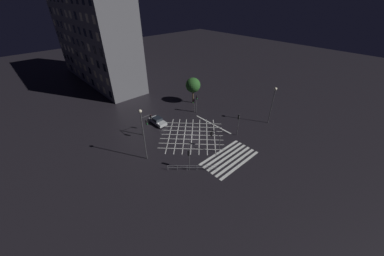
{
  "coord_description": "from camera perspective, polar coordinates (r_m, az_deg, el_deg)",
  "views": [
    {
      "loc": [
        -23.66,
        -25.84,
        24.17
      ],
      "look_at": [
        0.0,
        0.0,
        1.65
      ],
      "focal_mm": 20.0,
      "sensor_mm": 36.0,
      "label": 1
    }
  ],
  "objects": [
    {
      "name": "traffic_light_sw_cross",
      "position": [
        33.19,
        -0.85,
        -7.47
      ],
      "size": [
        0.36,
        0.39,
        3.84
      ],
      "rotation": [
        0.0,
        0.0,
        1.57
      ],
      "color": "#424244",
      "rests_on": "ground_plane"
    },
    {
      "name": "traffic_light_nw_main",
      "position": [
        42.57,
        -11.97,
        2.05
      ],
      "size": [
        2.44,
        0.36,
        4.01
      ],
      "color": "#424244",
      "rests_on": "ground_plane"
    },
    {
      "name": "road_markings",
      "position": [
        39.91,
        5.23,
        -4.7
      ],
      "size": [
        15.06,
        19.56,
        0.01
      ],
      "color": "silver",
      "rests_on": "ground_plane"
    },
    {
      "name": "traffic_light_median_south",
      "position": [
        37.59,
        6.07,
        -2.53
      ],
      "size": [
        0.36,
        2.29,
        3.53
      ],
      "rotation": [
        0.0,
        0.0,
        1.57
      ],
      "color": "#424244",
      "rests_on": "ground_plane"
    },
    {
      "name": "waiting_car",
      "position": [
        46.45,
        -9.13,
        1.86
      ],
      "size": [
        1.85,
        4.35,
        1.4
      ],
      "rotation": [
        0.0,
        0.0,
        -1.57
      ],
      "color": "#B7BABC",
      "rests_on": "ground_plane"
    },
    {
      "name": "ground_plane",
      "position": [
        42.57,
        -0.0,
        -1.87
      ],
      "size": [
        200.0,
        200.0,
        0.0
      ],
      "primitive_type": "plane",
      "color": "black"
    },
    {
      "name": "traffic_light_ne_cross",
      "position": [
        49.14,
        1.25,
        7.38
      ],
      "size": [
        0.36,
        0.39,
        4.4
      ],
      "rotation": [
        0.0,
        0.0,
        -1.57
      ],
      "color": "#424244",
      "rests_on": "ground_plane"
    },
    {
      "name": "traffic_light_se_cross",
      "position": [
        41.77,
        12.26,
        1.89
      ],
      "size": [
        0.36,
        0.39,
        4.6
      ],
      "rotation": [
        0.0,
        0.0,
        1.57
      ],
      "color": "#424244",
      "rests_on": "ground_plane"
    },
    {
      "name": "office_building",
      "position": [
        73.37,
        -24.65,
        20.29
      ],
      "size": [
        10.06,
        38.38,
        23.5
      ],
      "rotation": [
        0.0,
        0.0,
        -1.57
      ],
      "color": "slate",
      "rests_on": "ground_plane"
    },
    {
      "name": "street_lamp_east",
      "position": [
        33.83,
        -13.11,
        0.55
      ],
      "size": [
        0.53,
        0.53,
        9.46
      ],
      "color": "#424244",
      "rests_on": "ground_plane"
    },
    {
      "name": "pedestrian_railing",
      "position": [
        34.37,
        -0.0,
        -10.4
      ],
      "size": [
        5.73,
        5.25,
        1.05
      ],
      "rotation": [
        0.0,
        0.0,
        -0.74
      ],
      "color": "gray",
      "rests_on": "ground_plane"
    },
    {
      "name": "street_tree_near",
      "position": [
        53.4,
        0.27,
        11.34
      ],
      "size": [
        3.64,
        3.64,
        6.54
      ],
      "color": "brown",
      "rests_on": "ground_plane"
    },
    {
      "name": "street_lamp_west",
      "position": [
        46.58,
        21.02,
        8.04
      ],
      "size": [
        0.64,
        0.64,
        8.15
      ],
      "color": "#424244",
      "rests_on": "ground_plane"
    },
    {
      "name": "traffic_light_ne_main",
      "position": [
        49.71,
        0.48,
        6.74
      ],
      "size": [
        0.39,
        0.36,
        3.33
      ],
      "rotation": [
        0.0,
        0.0,
        3.14
      ],
      "color": "#424244",
      "rests_on": "ground_plane"
    },
    {
      "name": "traffic_light_nw_cross",
      "position": [
        41.11,
        -12.59,
        1.27
      ],
      "size": [
        0.36,
        2.33,
        4.44
      ],
      "rotation": [
        0.0,
        0.0,
        -1.57
      ],
      "color": "#424244",
      "rests_on": "ground_plane"
    }
  ]
}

